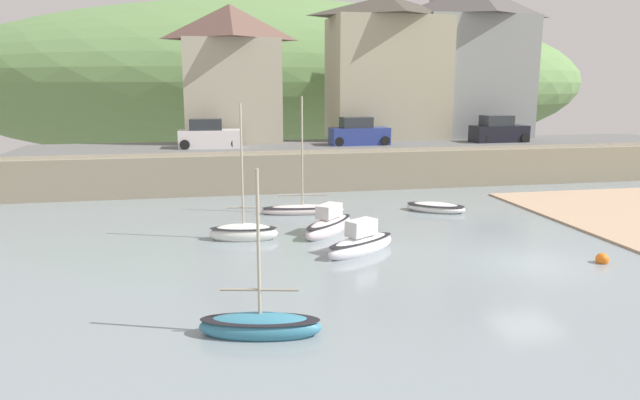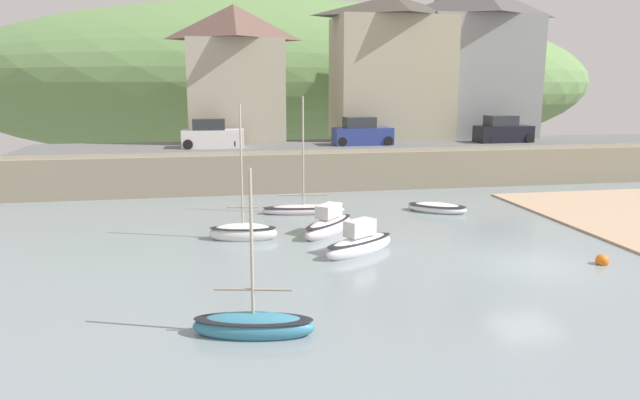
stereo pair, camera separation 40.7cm
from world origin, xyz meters
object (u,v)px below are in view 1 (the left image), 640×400
object	(u,v)px
fishing_boat_green	(435,208)
mooring_buoy	(602,259)
sailboat_white_hull	(302,209)
dinghy_open_wooden	(329,225)
waterfront_building_centre	(387,67)
waterfront_building_left	(231,73)
parked_car_end_of_row	(498,131)
rowboat_small_beached	(361,243)
parked_car_by_wall	(359,133)
church_with_spire	(450,35)
parked_car_near_slipway	(209,136)
waterfront_building_right	(473,61)
sailboat_nearest_shore	(244,232)
sailboat_far_left	(260,325)

from	to	relation	value
fishing_boat_green	mooring_buoy	size ratio (longest dim) A/B	6.96
sailboat_white_hull	dinghy_open_wooden	distance (m)	4.29
waterfront_building_centre	sailboat_white_hull	world-z (taller)	waterfront_building_centre
waterfront_building_left	parked_car_end_of_row	world-z (taller)	waterfront_building_left
rowboat_small_beached	dinghy_open_wooden	xyz separation A→B (m)	(-0.61, 3.25, 0.00)
waterfront_building_centre	mooring_buoy	distance (m)	26.74
rowboat_small_beached	parked_car_by_wall	world-z (taller)	parked_car_by_wall
waterfront_building_centre	rowboat_small_beached	distance (m)	25.07
church_with_spire	parked_car_near_slipway	world-z (taller)	church_with_spire
fishing_boat_green	waterfront_building_centre	bearing A→B (deg)	114.05
parked_car_end_of_row	dinghy_open_wooden	bearing A→B (deg)	-139.38
waterfront_building_right	parked_car_near_slipway	distance (m)	21.97
sailboat_nearest_shore	parked_car_by_wall	distance (m)	17.86
sailboat_nearest_shore	dinghy_open_wooden	xyz separation A→B (m)	(3.85, 0.29, 0.06)
dinghy_open_wooden	mooring_buoy	bearing A→B (deg)	-82.88
dinghy_open_wooden	waterfront_building_centre	bearing A→B (deg)	17.40
sailboat_white_hull	sailboat_far_left	xyz separation A→B (m)	(-3.57, -14.46, 0.03)
sailboat_nearest_shore	rowboat_small_beached	bearing A→B (deg)	-24.44
waterfront_building_right	parked_car_near_slipway	bearing A→B (deg)	-167.83
dinghy_open_wooden	parked_car_end_of_row	distance (m)	21.92
parked_car_by_wall	mooring_buoy	xyz separation A→B (m)	(3.89, -21.10, -3.06)
church_with_spire	sailboat_nearest_shore	distance (m)	32.20
waterfront_building_centre	waterfront_building_right	world-z (taller)	waterfront_building_right
rowboat_small_beached	waterfront_building_left	bearing A→B (deg)	67.63
parked_car_near_slipway	mooring_buoy	xyz separation A→B (m)	(14.21, -21.10, -3.06)
waterfront_building_left	mooring_buoy	size ratio (longest dim) A/B	20.47
waterfront_building_right	waterfront_building_left	bearing A→B (deg)	180.00
sailboat_white_hull	sailboat_nearest_shore	bearing A→B (deg)	-120.65
parked_car_near_slipway	mooring_buoy	bearing A→B (deg)	-53.67
waterfront_building_left	parked_car_end_of_row	distance (m)	20.15
sailboat_nearest_shore	waterfront_building_left	bearing A→B (deg)	97.33
waterfront_building_centre	parked_car_near_slipway	world-z (taller)	waterfront_building_centre
parked_car_end_of_row	sailboat_nearest_shore	bearing A→B (deg)	-144.91
church_with_spire	parked_car_end_of_row	distance (m)	11.35
rowboat_small_beached	parked_car_by_wall	bearing A→B (deg)	43.37
sailboat_nearest_shore	sailboat_far_left	size ratio (longest dim) A/B	1.28
sailboat_far_left	dinghy_open_wooden	bearing A→B (deg)	80.55
waterfront_building_right	sailboat_white_hull	world-z (taller)	waterfront_building_right
dinghy_open_wooden	parked_car_near_slipway	distance (m)	15.87
waterfront_building_left	mooring_buoy	distance (m)	29.37
waterfront_building_right	parked_car_by_wall	world-z (taller)	waterfront_building_right
waterfront_building_left	waterfront_building_right	world-z (taller)	waterfront_building_right
waterfront_building_centre	church_with_spire	size ratio (longest dim) A/B	0.67
parked_car_near_slipway	rowboat_small_beached	bearing A→B (deg)	-70.21
waterfront_building_centre	parked_car_near_slipway	size ratio (longest dim) A/B	2.59
waterfront_building_left	fishing_boat_green	bearing A→B (deg)	-58.38
waterfront_building_left	dinghy_open_wooden	world-z (taller)	waterfront_building_left
church_with_spire	mooring_buoy	size ratio (longest dim) A/B	33.58
sailboat_far_left	parked_car_by_wall	size ratio (longest dim) A/B	1.13
waterfront_building_right	sailboat_white_hull	distance (m)	23.63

